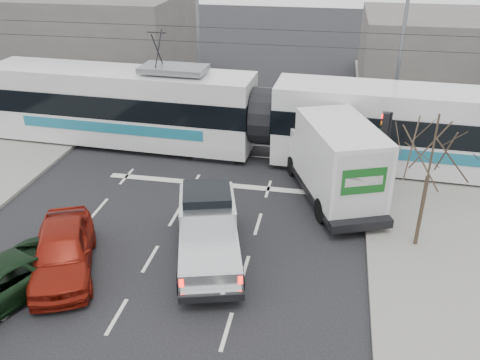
% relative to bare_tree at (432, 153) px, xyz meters
% --- Properties ---
extents(ground, '(120.00, 120.00, 0.00)m').
position_rel_bare_tree_xyz_m(ground, '(-7.60, -2.50, -3.79)').
color(ground, black).
rests_on(ground, ground).
extents(sidewalk_right, '(6.00, 60.00, 0.15)m').
position_rel_bare_tree_xyz_m(sidewalk_right, '(1.40, -2.50, -3.72)').
color(sidewalk_right, gray).
rests_on(sidewalk_right, ground).
extents(rails, '(60.00, 1.60, 0.03)m').
position_rel_bare_tree_xyz_m(rails, '(-7.60, 7.50, -3.78)').
color(rails, '#33302D').
rests_on(rails, ground).
extents(building_left, '(14.00, 10.00, 6.00)m').
position_rel_bare_tree_xyz_m(building_left, '(-21.60, 19.50, -0.79)').
color(building_left, '#645F5B').
rests_on(building_left, ground).
extents(building_right, '(12.00, 10.00, 5.00)m').
position_rel_bare_tree_xyz_m(building_right, '(4.40, 21.50, -1.29)').
color(building_right, '#645F5B').
rests_on(building_right, ground).
extents(bare_tree, '(2.40, 2.40, 5.00)m').
position_rel_bare_tree_xyz_m(bare_tree, '(0.00, 0.00, 0.00)').
color(bare_tree, '#47382B').
rests_on(bare_tree, ground).
extents(traffic_signal, '(0.44, 0.44, 3.60)m').
position_rel_bare_tree_xyz_m(traffic_signal, '(-1.13, 4.00, -1.05)').
color(traffic_signal, black).
rests_on(traffic_signal, ground).
extents(street_lamp_near, '(2.38, 0.25, 9.00)m').
position_rel_bare_tree_xyz_m(street_lamp_near, '(-0.29, 11.50, 1.32)').
color(street_lamp_near, slate).
rests_on(street_lamp_near, ground).
extents(street_lamp_far, '(2.38, 0.25, 9.00)m').
position_rel_bare_tree_xyz_m(street_lamp_far, '(-11.79, 13.50, 1.32)').
color(street_lamp_far, slate).
rests_on(street_lamp_far, ground).
extents(catenary, '(60.00, 0.20, 7.00)m').
position_rel_bare_tree_xyz_m(catenary, '(-7.60, 7.50, 0.09)').
color(catenary, black).
rests_on(catenary, ground).
extents(tram, '(29.18, 4.27, 5.94)m').
position_rel_bare_tree_xyz_m(tram, '(-6.70, 6.93, -1.69)').
color(tram, silver).
rests_on(tram, ground).
extents(silver_pickup, '(3.48, 6.18, 2.13)m').
position_rel_bare_tree_xyz_m(silver_pickup, '(-7.37, -1.66, -2.73)').
color(silver_pickup, black).
rests_on(silver_pickup, ground).
extents(box_truck, '(4.80, 7.46, 3.53)m').
position_rel_bare_tree_xyz_m(box_truck, '(-3.14, 3.30, -2.05)').
color(box_truck, black).
rests_on(box_truck, ground).
extents(navy_pickup, '(3.62, 5.62, 2.23)m').
position_rel_bare_tree_xyz_m(navy_pickup, '(-1.98, 4.78, -2.69)').
color(navy_pickup, black).
rests_on(navy_pickup, ground).
extents(red_car, '(3.70, 5.22, 1.65)m').
position_rel_bare_tree_xyz_m(red_car, '(-11.91, -3.67, -2.97)').
color(red_car, maroon).
rests_on(red_car, ground).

